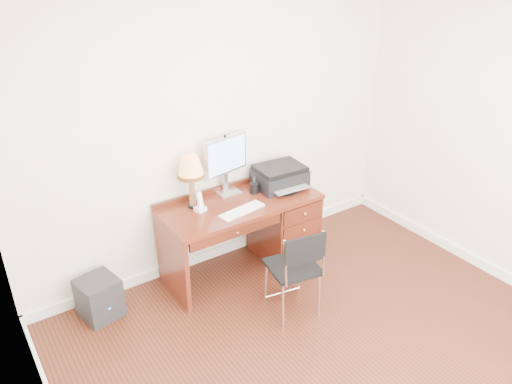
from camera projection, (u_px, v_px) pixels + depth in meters
ground at (337, 355)px, 3.93m from camera, size 4.00×4.00×0.00m
room_shell at (288, 306)px, 4.38m from camera, size 4.00×4.00×4.00m
desk at (268, 223)px, 4.95m from camera, size 1.50×0.67×0.75m
monitor at (226, 158)px, 4.65m from camera, size 0.49×0.20×0.56m
keyboard at (242, 211)px, 4.46m from camera, size 0.46×0.19×0.02m
mouse_pad at (285, 189)px, 4.83m from camera, size 0.25×0.25×0.05m
printer at (280, 176)px, 4.89m from camera, size 0.50×0.40×0.21m
leg_lamp at (191, 170)px, 4.39m from camera, size 0.24×0.24×0.50m
phone at (200, 205)px, 4.46m from camera, size 0.10×0.10×0.19m
pen_cup at (254, 188)px, 4.78m from camera, size 0.08×0.08×0.11m
chair at (298, 264)px, 4.14m from camera, size 0.47×0.47×0.86m
equipment_box at (99, 298)px, 4.28m from camera, size 0.37×0.37×0.36m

